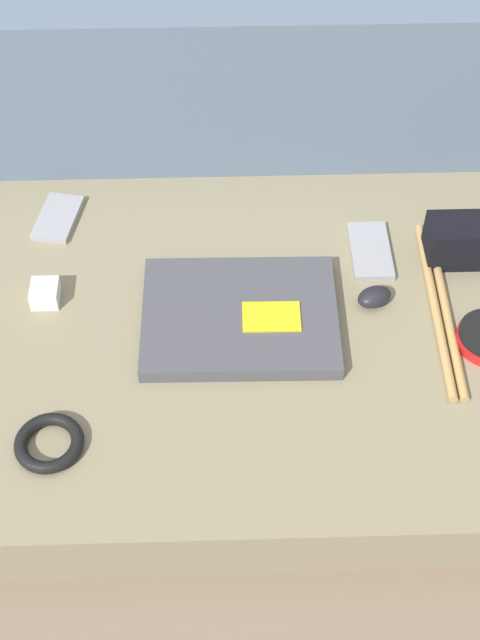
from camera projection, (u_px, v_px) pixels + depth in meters
name	position (u px, v px, depth m)	size (l,w,h in m)	color
ground_plane	(240.00, 370.00, 1.48)	(8.00, 8.00, 0.00)	#7A6651
couch_seat	(240.00, 350.00, 1.44)	(0.98, 0.72, 0.11)	#847A5B
couch_backrest	(233.00, 99.00, 1.61)	(0.98, 0.20, 0.42)	slate
laptop	(237.00, 317.00, 1.39)	(0.31, 0.24, 0.03)	#47474C
computer_mouse	(374.00, 297.00, 1.42)	(0.07, 0.06, 0.03)	black
phone_silver	(58.00, 218.00, 1.55)	(0.08, 0.12, 0.01)	#99999E
phone_black	(370.00, 251.00, 1.50)	(0.07, 0.13, 0.01)	#99999E
camera_pouch	(459.00, 241.00, 1.46)	(0.11, 0.07, 0.08)	black
charger_brick	(45.00, 293.00, 1.42)	(0.04, 0.05, 0.03)	silver
cable_coil	(49.00, 443.00, 1.25)	(0.10, 0.10, 0.02)	black
drumstick_pair	(440.00, 307.00, 1.41)	(0.04, 0.36, 0.01)	tan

